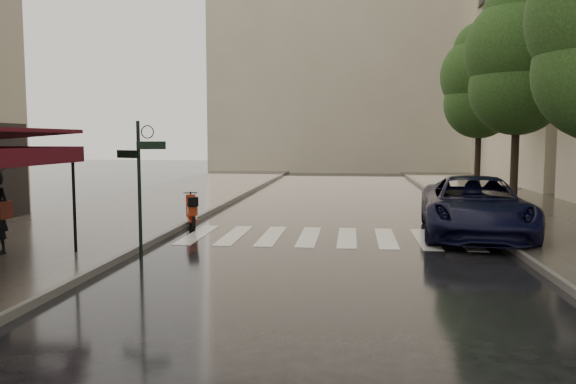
# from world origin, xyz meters

# --- Properties ---
(ground) EXTENTS (120.00, 120.00, 0.00)m
(ground) POSITION_xyz_m (0.00, 0.00, 0.00)
(ground) COLOR black
(ground) RESTS_ON ground
(sidewalk_near) EXTENTS (6.00, 60.00, 0.12)m
(sidewalk_near) POSITION_xyz_m (-4.50, 12.00, 0.06)
(sidewalk_near) COLOR #38332D
(sidewalk_near) RESTS_ON ground
(sidewalk_far) EXTENTS (5.50, 60.00, 0.12)m
(sidewalk_far) POSITION_xyz_m (10.25, 12.00, 0.06)
(sidewalk_far) COLOR #38332D
(sidewalk_far) RESTS_ON ground
(curb_near) EXTENTS (0.12, 60.00, 0.16)m
(curb_near) POSITION_xyz_m (-1.45, 12.00, 0.07)
(curb_near) COLOR #595651
(curb_near) RESTS_ON ground
(curb_far) EXTENTS (0.12, 60.00, 0.16)m
(curb_far) POSITION_xyz_m (7.45, 12.00, 0.07)
(curb_far) COLOR #595651
(curb_far) RESTS_ON ground
(crosswalk) EXTENTS (7.85, 3.20, 0.01)m
(crosswalk) POSITION_xyz_m (2.98, 6.00, 0.01)
(crosswalk) COLOR silver
(crosswalk) RESTS_ON ground
(signpost) EXTENTS (1.17, 0.29, 3.10)m
(signpost) POSITION_xyz_m (-1.19, 3.00, 1.83)
(signpost) COLOR black
(signpost) RESTS_ON ground
(haussmann_far) EXTENTS (8.00, 16.00, 18.50)m
(haussmann_far) POSITION_xyz_m (16.50, 26.00, 9.25)
(haussmann_far) COLOR #BBB28F
(haussmann_far) RESTS_ON ground
(backdrop_building) EXTENTS (22.00, 6.00, 20.00)m
(backdrop_building) POSITION_xyz_m (3.00, 38.00, 10.00)
(backdrop_building) COLOR #BBB28F
(backdrop_building) RESTS_ON ground
(tree_mid) EXTENTS (3.80, 3.80, 8.34)m
(tree_mid) POSITION_xyz_m (9.50, 12.00, 5.59)
(tree_mid) COLOR black
(tree_mid) RESTS_ON sidewalk_far
(tree_far) EXTENTS (3.80, 3.80, 8.16)m
(tree_far) POSITION_xyz_m (9.70, 19.00, 5.46)
(tree_far) COLOR black
(tree_far) RESTS_ON sidewalk_far
(scooter) EXTENTS (0.76, 1.51, 1.04)m
(scooter) POSITION_xyz_m (-1.17, 7.08, 0.48)
(scooter) COLOR black
(scooter) RESTS_ON ground
(parked_car) EXTENTS (3.31, 6.19, 1.65)m
(parked_car) POSITION_xyz_m (7.00, 6.67, 0.83)
(parked_car) COLOR black
(parked_car) RESTS_ON ground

